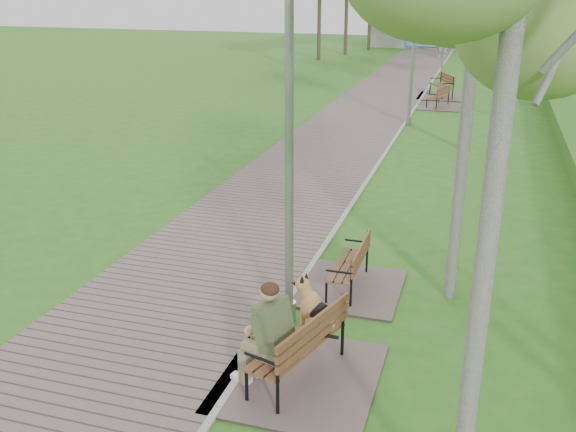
# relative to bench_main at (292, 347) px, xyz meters

# --- Properties ---
(walkway) EXTENTS (3.50, 67.00, 0.04)m
(walkway) POSITION_rel_bench_main_xyz_m (-2.43, 16.58, -0.47)
(walkway) COLOR #695955
(walkway) RESTS_ON ground
(kerb) EXTENTS (0.10, 67.00, 0.05)m
(kerb) POSITION_rel_bench_main_xyz_m (-0.68, 16.58, -0.47)
(kerb) COLOR #999993
(kerb) RESTS_ON ground
(building_north) EXTENTS (10.00, 5.20, 4.00)m
(building_north) POSITION_rel_bench_main_xyz_m (-2.18, 46.05, 1.50)
(building_north) COLOR #9E9E99
(building_north) RESTS_ON ground
(bench_main) EXTENTS (2.00, 2.23, 1.75)m
(bench_main) POSITION_rel_bench_main_xyz_m (0.00, 0.00, 0.00)
(bench_main) COLOR #695955
(bench_main) RESTS_ON ground
(bench_second) EXTENTS (1.72, 1.91, 1.06)m
(bench_second) POSITION_rel_bench_main_xyz_m (0.14, 2.82, -0.30)
(bench_second) COLOR #695955
(bench_second) RESTS_ON ground
(bench_third) EXTENTS (1.75, 1.95, 1.08)m
(bench_third) POSITION_rel_bench_main_xyz_m (0.17, 20.08, -0.30)
(bench_third) COLOR #695955
(bench_third) RESTS_ON ground
(bench_far) EXTENTS (2.02, 2.25, 1.24)m
(bench_far) POSITION_rel_bench_main_xyz_m (0.10, 22.56, -0.26)
(bench_far) COLOR #695955
(bench_far) RESTS_ON ground
(lamp_post_near) EXTENTS (0.21, 0.21, 5.49)m
(lamp_post_near) POSITION_rel_bench_main_xyz_m (-0.50, 1.49, 2.07)
(lamp_post_near) COLOR gray
(lamp_post_near) RESTS_ON ground
(lamp_post_second) EXTENTS (0.19, 0.19, 5.04)m
(lamp_post_second) POSITION_rel_bench_main_xyz_m (-0.54, 16.32, 1.86)
(lamp_post_second) COLOR gray
(lamp_post_second) RESTS_ON ground
(lamp_post_third) EXTENTS (0.19, 0.19, 4.97)m
(lamp_post_third) POSITION_rel_bench_main_xyz_m (-0.43, 29.66, 1.83)
(lamp_post_third) COLOR gray
(lamp_post_third) RESTS_ON ground
(lamp_post_far) EXTENTS (0.20, 0.20, 5.06)m
(lamp_post_far) POSITION_rel_bench_main_xyz_m (-0.47, 43.73, 1.87)
(lamp_post_far) COLOR gray
(lamp_post_far) RESTS_ON ground
(pedestrian_near) EXTENTS (0.76, 0.58, 1.87)m
(pedestrian_near) POSITION_rel_bench_main_xyz_m (-1.10, 38.27, 0.44)
(pedestrian_near) COLOR beige
(pedestrian_near) RESTS_ON ground
(pedestrian_far) EXTENTS (0.77, 0.63, 1.46)m
(pedestrian_far) POSITION_rel_bench_main_xyz_m (-1.51, 41.13, 0.24)
(pedestrian_far) COLOR #A1998C
(pedestrian_far) RESTS_ON ground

